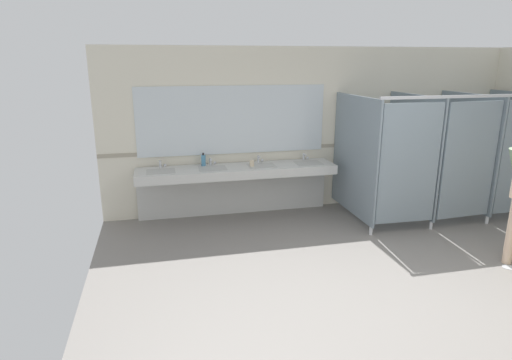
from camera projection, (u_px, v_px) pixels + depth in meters
ground_plane at (428, 304)px, 4.55m from camera, size 7.20×6.99×0.10m
wall_back at (320, 129)px, 7.23m from camera, size 7.20×0.12×2.66m
wall_back_tile_band at (321, 146)px, 7.25m from camera, size 7.20×0.01×0.06m
vanity_counter at (236, 179)px, 6.82m from camera, size 3.11×0.60×0.96m
mirror_panel at (233, 120)px, 6.78m from camera, size 3.01×0.02×1.07m
bathroom_stalls at (448, 154)px, 6.71m from camera, size 3.02×1.49×1.98m
soap_dispenser at (203, 160)px, 6.71m from camera, size 0.07×0.07×0.21m
paper_cup at (252, 163)px, 6.68m from camera, size 0.07×0.07×0.10m
floor_drain_cover at (508, 267)px, 5.25m from camera, size 0.14×0.14×0.01m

